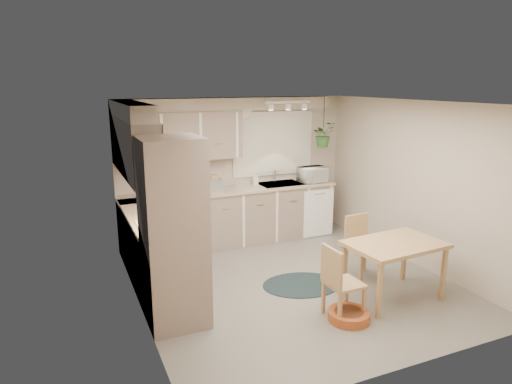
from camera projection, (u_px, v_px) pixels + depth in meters
floor at (292, 283)px, 6.18m from camera, size 4.20×4.20×0.00m
ceiling at (296, 103)px, 5.61m from camera, size 4.20×4.20×0.00m
wall_back at (236, 169)px, 7.76m from camera, size 4.00×0.04×2.40m
wall_front at (407, 251)px, 4.02m from camera, size 4.00×0.04×2.40m
wall_left at (136, 215)px, 5.11m from camera, size 0.04×4.20×2.40m
wall_right at (415, 184)px, 6.67m from camera, size 0.04×4.20×2.40m
base_cab_left at (152, 248)px, 6.19m from camera, size 0.60×1.85×0.90m
base_cab_back at (231, 217)px, 7.59m from camera, size 3.60×0.60×0.90m
counter_left at (151, 215)px, 6.08m from camera, size 0.64×1.89×0.04m
counter_back at (231, 190)px, 7.47m from camera, size 3.64×0.64×0.04m
oven_stack at (174, 234)px, 4.94m from camera, size 0.65×0.65×2.10m
wall_oven_face at (202, 230)px, 5.07m from camera, size 0.02×0.56×0.58m
upper_cab_left at (134, 147)px, 5.92m from camera, size 0.35×2.00×0.75m
upper_cab_back at (179, 136)px, 7.07m from camera, size 2.00×0.35×0.75m
soffit_left at (130, 110)px, 5.80m from camera, size 0.30×2.00×0.20m
soffit_back at (226, 104)px, 7.29m from camera, size 3.60×0.30×0.20m
cooktop at (160, 225)px, 5.57m from camera, size 0.52×0.58×0.02m
range_hood at (157, 189)px, 5.45m from camera, size 0.40×0.60×0.14m
window_blinds at (274, 144)px, 7.91m from camera, size 1.40×0.02×1.00m
window_frame at (273, 144)px, 7.92m from camera, size 1.50×0.02×1.10m
sink at (280, 186)px, 7.84m from camera, size 0.70×0.48×0.10m
dishwasher_front at (319, 213)px, 7.91m from camera, size 0.58×0.02×0.83m
track_light_bar at (288, 102)px, 7.28m from camera, size 0.80×0.04×0.04m
wall_clock at (244, 111)px, 7.56m from camera, size 0.30×0.03×0.30m
dining_table at (393, 270)px, 5.68m from camera, size 1.22×0.86×0.73m
chair_left at (344, 282)px, 5.21m from camera, size 0.41×0.41×0.86m
chair_back at (364, 248)px, 6.26m from camera, size 0.42×0.42×0.86m
braided_rug at (302, 285)px, 6.11m from camera, size 1.21×1.01×0.01m
pet_bed at (349, 316)px, 5.20m from camera, size 0.63×0.63×0.11m
microwave at (313, 173)px, 7.93m from camera, size 0.49×0.29×0.33m
soap_bottle at (255, 182)px, 7.79m from camera, size 0.11×0.21×0.09m
hanging_plant at (323, 137)px, 7.85m from camera, size 0.43×0.47×0.33m
coffee_maker at (168, 186)px, 7.04m from camera, size 0.18×0.21×0.28m
toaster at (212, 185)px, 7.35m from camera, size 0.33×0.21×0.19m
knife_block at (214, 182)px, 7.39m from camera, size 0.13×0.13×0.24m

